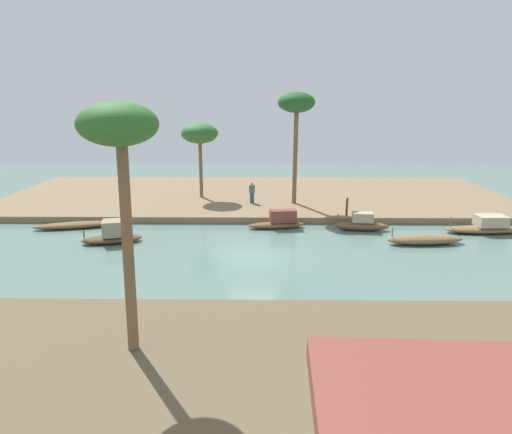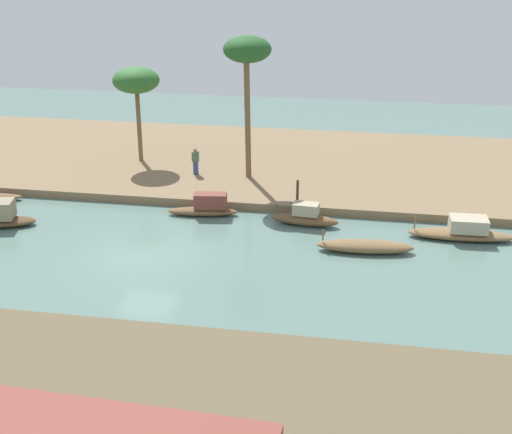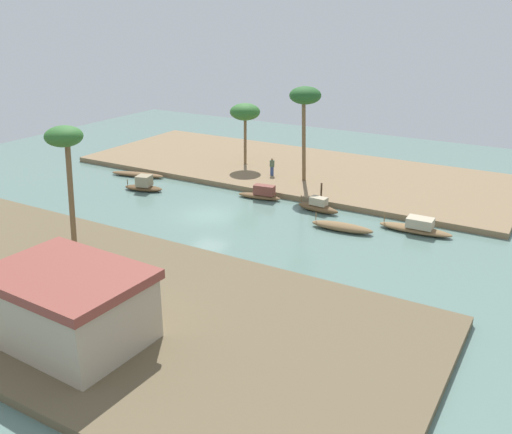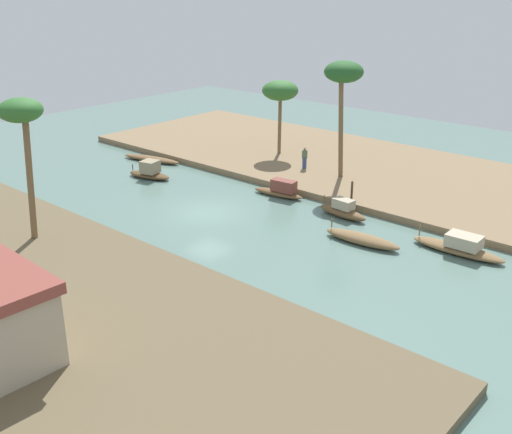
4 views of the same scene
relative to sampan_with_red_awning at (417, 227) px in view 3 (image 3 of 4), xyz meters
name	(u,v)px [view 3 (image 3 of 4)]	position (x,y,z in m)	size (l,w,h in m)	color
river_water	(208,215)	(14.05, 4.26, -0.40)	(66.16, 66.16, 0.00)	slate
riverbank_left	(292,169)	(14.05, -9.25, -0.18)	(39.14, 14.98, 0.43)	#846B4C
riverbank_right	(63,287)	(14.05, 17.77, -0.18)	(39.14, 14.98, 0.43)	brown
sampan_with_red_awning	(417,227)	(0.00, 0.00, 0.00)	(4.92, 1.30, 1.08)	brown
sampan_upstream_small	(318,206)	(7.43, -0.45, 0.01)	(3.38, 1.19, 1.12)	brown
sampan_open_hull	(144,185)	(21.99, 2.15, 0.06)	(3.50, 1.95, 1.28)	brown
sampan_downstream_large	(137,174)	(25.22, -0.68, -0.20)	(5.17, 2.14, 0.39)	brown
sampan_midstream	(261,194)	(12.51, -0.84, 0.05)	(3.65, 1.31, 1.16)	brown
sampan_near_left_bank	(342,227)	(4.47, 2.16, -0.14)	(4.38, 1.41, 0.98)	brown
person_on_near_bank	(272,168)	(14.31, -5.84, 0.73)	(0.43, 0.43, 1.54)	#33477A
mooring_post	(321,191)	(8.04, -2.31, 0.63)	(0.14, 0.14, 1.18)	#4C3823
palm_tree_left_near	(305,98)	(11.23, -5.65, 6.96)	(2.57, 2.57, 7.88)	brown
palm_tree_left_far	(245,113)	(18.28, -7.88, 4.85)	(2.76, 2.76, 5.65)	brown
palm_tree_right_tall	(65,143)	(17.52, 13.54, 6.43)	(2.21, 2.21, 7.38)	brown
riverside_building	(69,306)	(9.46, 21.20, 1.71)	(6.96, 5.14, 3.30)	tan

